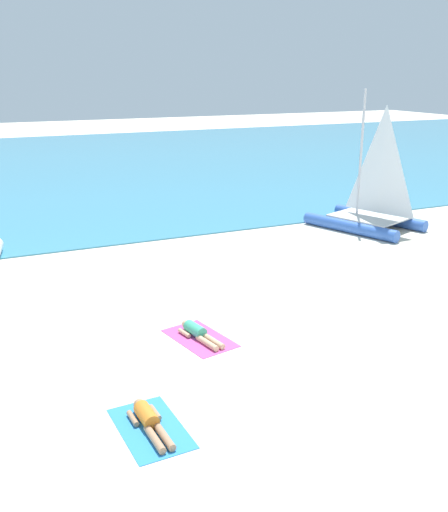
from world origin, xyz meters
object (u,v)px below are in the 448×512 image
object	(u,v)px
towel_right	(200,338)
sunbather_right	(198,333)
sunbather_left	(149,420)
towel_left	(151,428)
sailboat_blue	(368,209)

from	to	relation	value
towel_right	sunbather_right	distance (m)	0.14
sunbather_left	towel_right	world-z (taller)	sunbather_left
sunbather_right	towel_left	bearing A→B (deg)	-136.67
sunbather_left	sailboat_blue	bearing A→B (deg)	35.52
sunbather_left	towel_left	bearing A→B (deg)	-90.00
sunbather_left	towel_right	distance (m)	3.79
towel_left	towel_right	size ratio (longest dim) A/B	1.00
towel_right	towel_left	bearing A→B (deg)	-125.62
towel_right	sailboat_blue	bearing A→B (deg)	33.68
sunbather_left	towel_right	size ratio (longest dim) A/B	0.82
towel_right	sunbather_right	xyz separation A→B (m)	(-0.01, 0.07, 0.13)
sailboat_blue	sunbather_left	distance (m)	15.95
sailboat_blue	towel_left	bearing A→B (deg)	-161.48
sunbather_right	sunbather_left	bearing A→B (deg)	-137.28
towel_left	sunbather_left	size ratio (longest dim) A/B	1.21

